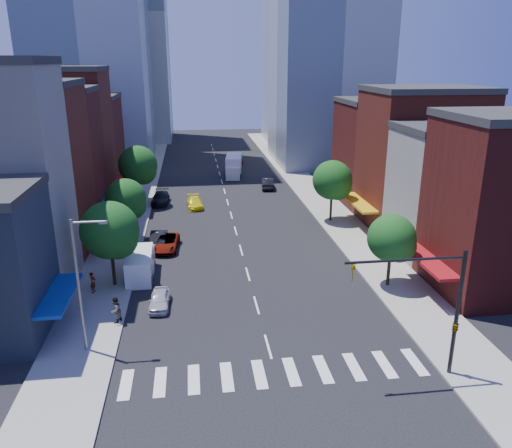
% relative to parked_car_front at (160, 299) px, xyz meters
% --- Properties ---
extents(ground, '(220.00, 220.00, 0.00)m').
position_rel_parked_car_front_xyz_m(ground, '(7.50, -6.68, -0.64)').
color(ground, black).
rests_on(ground, ground).
extents(sidewalk_left, '(5.00, 120.00, 0.15)m').
position_rel_parked_car_front_xyz_m(sidewalk_left, '(-5.00, 33.32, -0.56)').
color(sidewalk_left, gray).
rests_on(sidewalk_left, ground).
extents(sidewalk_right, '(5.00, 120.00, 0.15)m').
position_rel_parked_car_front_xyz_m(sidewalk_right, '(20.00, 33.32, -0.56)').
color(sidewalk_right, gray).
rests_on(sidewalk_right, ground).
extents(crosswalk, '(19.00, 3.00, 0.01)m').
position_rel_parked_car_front_xyz_m(crosswalk, '(7.50, -9.68, -0.63)').
color(crosswalk, silver).
rests_on(crosswalk, ground).
extents(bldg_left_2, '(12.00, 9.00, 16.00)m').
position_rel_parked_car_front_xyz_m(bldg_left_2, '(-13.50, 13.82, 7.36)').
color(bldg_left_2, maroon).
rests_on(bldg_left_2, ground).
extents(bldg_left_3, '(12.00, 8.00, 15.00)m').
position_rel_parked_car_front_xyz_m(bldg_left_3, '(-13.50, 22.32, 6.86)').
color(bldg_left_3, '#4A1312').
rests_on(bldg_left_3, ground).
extents(bldg_left_4, '(12.00, 9.00, 17.00)m').
position_rel_parked_car_front_xyz_m(bldg_left_4, '(-13.50, 30.82, 7.86)').
color(bldg_left_4, maroon).
rests_on(bldg_left_4, ground).
extents(bldg_left_5, '(12.00, 10.00, 13.00)m').
position_rel_parked_car_front_xyz_m(bldg_left_5, '(-13.50, 40.32, 5.86)').
color(bldg_left_5, '#4A1312').
rests_on(bldg_left_5, ground).
extents(bldg_right_1, '(12.00, 8.00, 12.00)m').
position_rel_parked_car_front_xyz_m(bldg_right_1, '(28.50, 8.32, 5.36)').
color(bldg_right_1, beige).
rests_on(bldg_right_1, ground).
extents(bldg_right_2, '(12.00, 10.00, 15.00)m').
position_rel_parked_car_front_xyz_m(bldg_right_2, '(28.50, 17.32, 6.86)').
color(bldg_right_2, maroon).
rests_on(bldg_right_2, ground).
extents(bldg_right_3, '(12.00, 10.00, 13.00)m').
position_rel_parked_car_front_xyz_m(bldg_right_3, '(28.50, 27.32, 5.86)').
color(bldg_right_3, '#4A1312').
rests_on(bldg_right_3, ground).
extents(tower_far_w, '(18.00, 18.00, 56.00)m').
position_rel_parked_car_front_xyz_m(tower_far_w, '(-10.50, 88.32, 27.36)').
color(tower_far_w, '#9EA5AD').
rests_on(tower_far_w, ground).
extents(traffic_signal, '(7.24, 2.24, 8.00)m').
position_rel_parked_car_front_xyz_m(traffic_signal, '(17.44, -11.18, 3.52)').
color(traffic_signal, black).
rests_on(traffic_signal, sidewalk_right).
extents(streetlight, '(2.25, 0.25, 9.00)m').
position_rel_parked_car_front_xyz_m(streetlight, '(-4.31, -5.68, 4.64)').
color(streetlight, slate).
rests_on(streetlight, sidewalk_left).
extents(tree_left_near, '(4.80, 4.80, 7.30)m').
position_rel_parked_car_front_xyz_m(tree_left_near, '(-3.85, 4.24, 4.23)').
color(tree_left_near, black).
rests_on(tree_left_near, sidewalk_left).
extents(tree_left_mid, '(4.20, 4.20, 6.65)m').
position_rel_parked_car_front_xyz_m(tree_left_mid, '(-3.85, 15.24, 3.89)').
color(tree_left_mid, black).
rests_on(tree_left_mid, sidewalk_left).
extents(tree_left_far, '(5.00, 5.00, 7.75)m').
position_rel_parked_car_front_xyz_m(tree_left_far, '(-3.85, 29.24, 4.56)').
color(tree_left_far, black).
rests_on(tree_left_far, sidewalk_left).
extents(tree_right_near, '(4.00, 4.00, 6.20)m').
position_rel_parked_car_front_xyz_m(tree_right_near, '(19.15, 1.24, 3.55)').
color(tree_right_near, black).
rests_on(tree_right_near, sidewalk_right).
extents(tree_right_far, '(4.60, 4.60, 7.20)m').
position_rel_parked_car_front_xyz_m(tree_right_far, '(19.15, 19.24, 4.23)').
color(tree_right_far, black).
rests_on(tree_right_far, sidewalk_right).
extents(parked_car_front, '(1.64, 3.80, 1.28)m').
position_rel_parked_car_front_xyz_m(parked_car_front, '(0.00, 0.00, 0.00)').
color(parked_car_front, '#BBBBC0').
rests_on(parked_car_front, ground).
extents(parked_car_second, '(1.78, 4.65, 1.51)m').
position_rel_parked_car_front_xyz_m(parked_car_second, '(-0.81, 13.30, 0.12)').
color(parked_car_second, black).
rests_on(parked_car_second, ground).
extents(parked_car_third, '(2.82, 5.30, 1.42)m').
position_rel_parked_car_front_xyz_m(parked_car_third, '(0.00, 12.50, 0.07)').
color(parked_car_third, '#999999').
rests_on(parked_car_third, ground).
extents(parked_car_rear, '(2.39, 5.31, 1.51)m').
position_rel_parked_car_front_xyz_m(parked_car_rear, '(-1.43, 29.78, 0.12)').
color(parked_car_rear, black).
rests_on(parked_car_rear, ground).
extents(cargo_van_near, '(1.91, 4.65, 1.98)m').
position_rel_parked_car_front_xyz_m(cargo_van_near, '(-1.79, 6.41, 0.34)').
color(cargo_van_near, silver).
rests_on(cargo_van_near, ground).
extents(cargo_van_far, '(2.30, 5.43, 2.29)m').
position_rel_parked_car_front_xyz_m(cargo_van_far, '(-2.00, 5.80, 0.50)').
color(cargo_van_far, white).
rests_on(cargo_van_far, ground).
extents(taxi, '(2.20, 4.70, 1.33)m').
position_rel_parked_car_front_xyz_m(taxi, '(3.09, 27.35, 0.02)').
color(taxi, yellow).
rests_on(taxi, ground).
extents(traffic_car_oncoming, '(2.21, 5.02, 1.60)m').
position_rel_parked_car_front_xyz_m(traffic_car_oncoming, '(13.99, 36.19, 0.16)').
color(traffic_car_oncoming, black).
rests_on(traffic_car_oncoming, ground).
extents(traffic_car_far, '(1.94, 4.55, 1.53)m').
position_rel_parked_car_front_xyz_m(traffic_car_far, '(11.21, 55.33, 0.13)').
color(traffic_car_far, '#999999').
rests_on(traffic_car_far, ground).
extents(box_truck, '(3.33, 8.31, 3.25)m').
position_rel_parked_car_front_xyz_m(box_truck, '(9.75, 45.36, 0.90)').
color(box_truck, silver).
rests_on(box_truck, ground).
extents(pedestrian_near, '(0.55, 0.71, 1.75)m').
position_rel_parked_car_front_xyz_m(pedestrian_near, '(-5.51, 3.04, 0.38)').
color(pedestrian_near, '#999999').
rests_on(pedestrian_near, sidewalk_left).
extents(pedestrian_far, '(1.08, 1.17, 1.93)m').
position_rel_parked_car_front_xyz_m(pedestrian_far, '(-3.00, -2.26, 0.48)').
color(pedestrian_far, '#999999').
rests_on(pedestrian_far, sidewalk_left).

